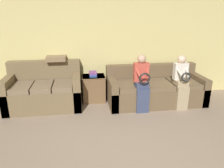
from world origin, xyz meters
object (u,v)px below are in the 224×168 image
Objects in this scene: child_right_seated at (181,80)px; side_shelf at (94,88)px; child_left_seated at (142,81)px; book_stack at (93,74)px; throw_pillow at (56,58)px; couch_main at (155,90)px; couch_side at (45,92)px.

side_shelf is at bearing 159.78° from child_right_seated.
child_left_seated is at bearing 179.88° from child_right_seated.
child_left_seated is 1.21m from book_stack.
side_shelf is 1.42× the size of throw_pillow.
child_right_seated reaches higher than couch_main.
child_right_seated is 2.85m from throw_pillow.
child_right_seated is (0.89, -0.00, -0.02)m from child_left_seated.
couch_side is at bearing -170.77° from side_shelf.
throw_pillow reaches higher than book_stack.
throw_pillow is (-1.81, 0.81, 0.38)m from child_left_seated.
couch_side is at bearing 166.46° from child_left_seated.
throw_pillow is at bearing 163.19° from child_right_seated.
child_left_seated is 0.89m from child_right_seated.
child_right_seated reaches higher than throw_pillow.
child_right_seated is (2.98, -0.51, 0.29)m from couch_side.
couch_main is 2.41m from throw_pillow.
child_right_seated is at bearing -20.22° from side_shelf.
child_left_seated reaches higher than couch_main.
throw_pillow is (-2.70, 0.82, 0.40)m from child_right_seated.
couch_side reaches higher than couch_main.
book_stack is at bearing 168.33° from couch_main.
child_right_seated is 2.00m from book_stack.
child_right_seated is at bearing -42.33° from couch_main.
book_stack is at bearing 129.23° from side_shelf.
couch_side is 1.13m from side_shelf.
couch_side is 2.60× the size of side_shelf.
book_stack is at bearing 9.95° from couch_side.
child_left_seated is at bearing -35.21° from book_stack.
book_stack is (-0.99, 0.70, -0.00)m from child_left_seated.
couch_main is at bearing 137.67° from child_right_seated.
couch_side is 3.04m from child_right_seated.
couch_main is at bearing -11.27° from side_shelf.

